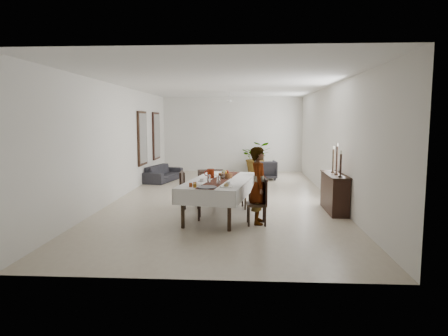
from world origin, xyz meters
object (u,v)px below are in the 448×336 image
dining_table_top (220,181)px  woman (259,185)px  sofa (163,173)px  sideboard_body (334,193)px  red_pitcher (211,173)px

dining_table_top → woman: 1.11m
dining_table_top → sofa: size_ratio=1.37×
dining_table_top → sideboard_body: sideboard_body is taller
dining_table_top → sofa: dining_table_top is taller
sofa → dining_table_top: bearing=-141.6°
woman → sideboard_body: size_ratio=1.11×
red_pitcher → sideboard_body: size_ratio=0.15×
dining_table_top → red_pitcher: (-0.25, 0.21, 0.15)m
dining_table_top → woman: bearing=-28.3°
dining_table_top → red_pitcher: red_pitcher is taller
woman → sideboard_body: woman is taller
woman → sofa: size_ratio=0.85×
woman → sofa: woman is taller
dining_table_top → woman: woman is taller
red_pitcher → woman: bearing=-38.6°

